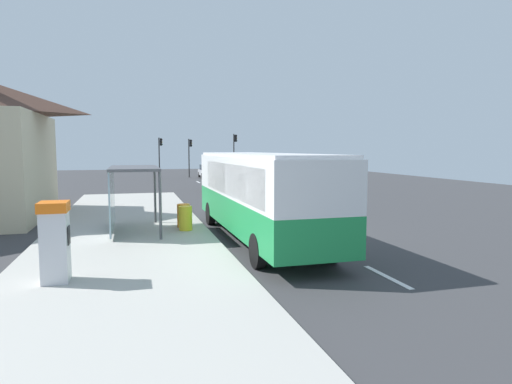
{
  "coord_description": "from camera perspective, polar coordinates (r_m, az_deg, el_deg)",
  "views": [
    {
      "loc": [
        -6.14,
        -16.14,
        3.37
      ],
      "look_at": [
        -1.0,
        2.47,
        1.5
      ],
      "focal_mm": 31.27,
      "sensor_mm": 36.0,
      "label": 1
    }
  ],
  "objects": [
    {
      "name": "traffic_light_far_side",
      "position": [
        52.45,
        -12.18,
        5.13
      ],
      "size": [
        0.49,
        0.28,
        4.66
      ],
      "color": "#2D2D2D",
      "rests_on": "ground"
    },
    {
      "name": "lane_stripe_seg_6",
      "position": [
        40.78,
        -6.39,
        0.76
      ],
      "size": [
        0.16,
        2.2,
        0.01
      ],
      "primitive_type": "cube",
      "color": "silver",
      "rests_on": "ground"
    },
    {
      "name": "lane_stripe_seg_4",
      "position": [
        30.99,
        -3.46,
        -0.71
      ],
      "size": [
        0.16,
        2.2,
        0.01
      ],
      "primitive_type": "cube",
      "color": "silver",
      "rests_on": "ground"
    },
    {
      "name": "lane_stripe_seg_1",
      "position": [
        16.77,
        7.33,
        -6.08
      ],
      "size": [
        0.16,
        2.2,
        0.01
      ],
      "primitive_type": "cube",
      "color": "silver",
      "rests_on": "ground"
    },
    {
      "name": "recycling_bin_orange",
      "position": [
        18.45,
        -9.25,
        -3.0
      ],
      "size": [
        0.52,
        0.52,
        0.95
      ],
      "primitive_type": "cylinder",
      "color": "orange",
      "rests_on": "sidewalk_platform"
    },
    {
      "name": "lane_stripe_seg_5",
      "position": [
        35.87,
        -5.12,
        0.13
      ],
      "size": [
        0.16,
        2.2,
        0.01
      ],
      "primitive_type": "cube",
      "color": "silver",
      "rests_on": "ground"
    },
    {
      "name": "sidewalk_platform",
      "position": [
        18.43,
        -16.06,
        -4.93
      ],
      "size": [
        6.2,
        30.0,
        0.18
      ],
      "primitive_type": "cube",
      "color": "#ADAAA3",
      "rests_on": "ground"
    },
    {
      "name": "lane_stripe_seg_7",
      "position": [
        45.71,
        -7.38,
        1.26
      ],
      "size": [
        0.16,
        2.2,
        0.01
      ],
      "primitive_type": "cube",
      "color": "silver",
      "rests_on": "ground"
    },
    {
      "name": "ticket_machine",
      "position": [
        11.73,
        -24.31,
        -5.76
      ],
      "size": [
        0.66,
        0.76,
        1.94
      ],
      "color": "silver",
      "rests_on": "sidewalk_platform"
    },
    {
      "name": "traffic_light_near_side",
      "position": [
        52.86,
        -2.75,
        5.55
      ],
      "size": [
        0.49,
        0.28,
        5.12
      ],
      "color": "#2D2D2D",
      "rests_on": "ground"
    },
    {
      "name": "sedan_near",
      "position": [
        52.62,
        -6.21,
        2.69
      ],
      "size": [
        1.95,
        4.45,
        1.52
      ],
      "color": "#B7B7BC",
      "rests_on": "ground"
    },
    {
      "name": "lane_stripe_seg_2",
      "position": [
        21.39,
        2.14,
        -3.52
      ],
      "size": [
        0.16,
        2.2,
        0.01
      ],
      "primitive_type": "cube",
      "color": "silver",
      "rests_on": "ground"
    },
    {
      "name": "lane_stripe_seg_0",
      "position": [
        12.45,
        16.42,
        -10.37
      ],
      "size": [
        0.16,
        2.2,
        0.01
      ],
      "primitive_type": "cube",
      "color": "silver",
      "rests_on": "ground"
    },
    {
      "name": "bus",
      "position": [
        16.31,
        0.38,
        0.16
      ],
      "size": [
        2.61,
        11.03,
        3.21
      ],
      "color": "#1E8C47",
      "rests_on": "ground"
    },
    {
      "name": "ground_plane",
      "position": [
        30.94,
        -3.91,
        -0.77
      ],
      "size": [
        56.0,
        92.0,
        0.04
      ],
      "primitive_type": "cube",
      "color": "#38383A"
    },
    {
      "name": "white_van",
      "position": [
        36.34,
        -2.16,
        2.33
      ],
      "size": [
        2.06,
        5.21,
        2.3
      ],
      "color": "black",
      "rests_on": "ground"
    },
    {
      "name": "recycling_bin_yellow",
      "position": [
        17.76,
        -9.01,
        -3.33
      ],
      "size": [
        0.52,
        0.52,
        0.95
      ],
      "primitive_type": "cylinder",
      "color": "yellow",
      "rests_on": "sidewalk_platform"
    },
    {
      "name": "lane_stripe_seg_3",
      "position": [
        26.15,
        -1.18,
        -1.86
      ],
      "size": [
        0.16,
        2.2,
        0.01
      ],
      "primitive_type": "cube",
      "color": "silver",
      "rests_on": "ground"
    },
    {
      "name": "bus_shelter",
      "position": [
        17.81,
        -16.29,
        1.21
      ],
      "size": [
        1.8,
        4.0,
        2.5
      ],
      "color": "#4C4C51",
      "rests_on": "sidewalk_platform"
    },
    {
      "name": "traffic_light_median",
      "position": [
        53.57,
        -8.47,
        5.13
      ],
      "size": [
        0.49,
        0.28,
        4.56
      ],
      "color": "#2D2D2D",
      "rests_on": "ground"
    }
  ]
}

